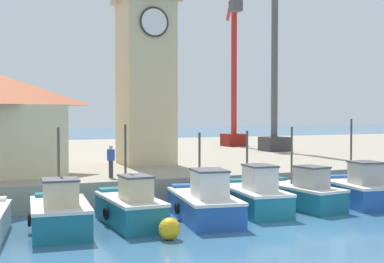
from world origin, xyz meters
name	(u,v)px	position (x,y,z in m)	size (l,w,h in m)	color
ground_plane	(311,232)	(0.00, 0.00, 0.00)	(300.00, 300.00, 0.00)	#386689
quay_wharf	(116,158)	(0.00, 27.76, 0.64)	(120.00, 40.00, 1.28)	#9E937F
fishing_boat_left_outer	(60,214)	(-8.72, 3.63, 0.73)	(2.52, 4.30, 3.95)	#196B7F
fishing_boat_left_inner	(130,207)	(-5.91, 3.88, 0.72)	(1.93, 4.52, 4.03)	#196B7F
fishing_boat_mid_left	(204,203)	(-2.75, 3.69, 0.73)	(2.88, 5.50, 3.66)	#2356A8
fishing_boat_center	(253,196)	(0.00, 4.41, 0.74)	(2.46, 5.09, 3.68)	#196B7F
fishing_boat_mid_right	(300,193)	(2.63, 4.50, 0.70)	(2.35, 4.85, 3.83)	#196B7F
fishing_boat_right_inner	(357,190)	(5.66, 4.08, 0.74)	(2.69, 4.61, 4.20)	#2356A8
clock_tower	(146,53)	(-1.38, 15.53, 8.29)	(3.61, 3.61, 14.83)	beige
port_crane_near	(234,85)	(12.24, 29.54, 7.24)	(3.60, 7.95, 15.61)	maroon
port_crane_far	(273,51)	(12.23, 22.36, 9.72)	(2.20, 9.73, 21.15)	#353539
mooring_buoy	(170,229)	(-5.32, 1.00, 0.39)	(0.78, 0.78, 0.78)	gold
dock_worker_near_tower	(111,161)	(-5.27, 9.28, 2.13)	(0.34, 0.22, 1.62)	#33333D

